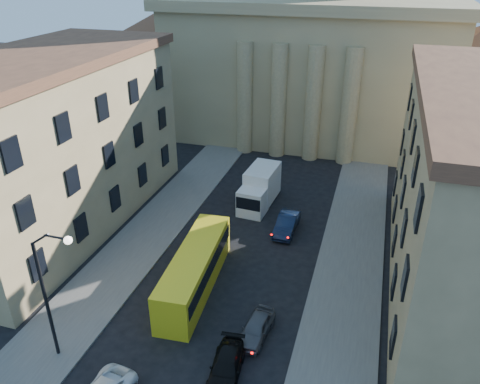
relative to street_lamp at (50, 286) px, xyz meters
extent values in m
cube|color=#57544F|center=(-1.53, 10.00, -5.21)|extent=(5.00, 60.00, 0.15)
cube|color=#57544F|center=(15.47, 10.00, -5.21)|extent=(5.00, 60.00, 0.15)
cube|color=#8F7E58|center=(6.97, 48.00, 2.71)|extent=(34.00, 26.00, 16.00)
cube|color=#8F7E58|center=(6.97, 48.00, 11.11)|extent=(35.50, 27.50, 1.20)
cube|color=#8F7E58|center=(-14.03, 46.00, 0.21)|extent=(13.00, 13.00, 11.00)
cone|color=#523223|center=(-14.03, 46.00, 7.71)|extent=(26.02, 26.02, 4.00)
cube|color=#8F7E58|center=(27.97, 46.00, 0.21)|extent=(13.00, 13.00, 11.00)
cylinder|color=#8F7E58|center=(0.97, 34.80, 1.21)|extent=(1.80, 1.80, 13.00)
cylinder|color=#8F7E58|center=(4.97, 34.80, 1.21)|extent=(1.80, 1.80, 13.00)
cylinder|color=#8F7E58|center=(8.97, 34.80, 1.21)|extent=(1.80, 1.80, 13.00)
cylinder|color=#8F7E58|center=(12.97, 34.80, 1.21)|extent=(1.80, 1.80, 13.00)
cube|color=tan|center=(-10.03, 14.00, 1.71)|extent=(11.00, 26.00, 14.00)
cube|color=#523223|center=(-10.03, 14.00, 9.01)|extent=(11.60, 26.60, 0.80)
cylinder|color=black|center=(-0.53, 0.00, -1.29)|extent=(0.20, 0.20, 8.00)
cylinder|color=black|center=(0.02, 0.00, 3.06)|extent=(1.30, 0.12, 0.96)
cylinder|color=black|center=(1.02, 0.00, 3.36)|extent=(1.30, 0.12, 0.12)
sphere|color=white|center=(1.77, 0.00, 3.31)|extent=(0.44, 0.44, 0.44)
imported|color=black|center=(9.62, 1.51, -4.67)|extent=(2.15, 4.39, 1.23)
imported|color=#48484D|center=(10.47, 4.96, -4.63)|extent=(1.95, 4.01, 1.32)
imported|color=black|center=(9.74, 17.86, -4.54)|extent=(1.69, 4.59, 1.50)
cube|color=gold|center=(5.02, 8.37, -3.78)|extent=(3.19, 10.84, 3.01)
cube|color=black|center=(5.02, 8.37, -3.29)|extent=(3.20, 10.26, 1.07)
cylinder|color=black|center=(4.33, 4.43, -4.80)|extent=(0.36, 0.99, 0.97)
cylinder|color=black|center=(6.27, 4.57, -4.80)|extent=(0.36, 0.99, 0.97)
cylinder|color=black|center=(3.78, 12.18, -4.80)|extent=(0.36, 0.99, 0.97)
cylinder|color=black|center=(5.72, 12.32, -4.80)|extent=(0.36, 0.99, 0.97)
cube|color=silver|center=(6.04, 20.07, -4.03)|extent=(2.57, 2.67, 2.51)
cube|color=black|center=(5.96, 18.87, -3.72)|extent=(2.30, 0.28, 1.15)
cube|color=silver|center=(6.23, 22.89, -3.46)|extent=(2.80, 4.55, 3.24)
cylinder|color=black|center=(4.97, 19.73, -4.82)|extent=(0.36, 0.96, 0.94)
cylinder|color=black|center=(7.06, 19.59, -4.82)|extent=(0.36, 0.96, 0.94)
cylinder|color=black|center=(5.25, 23.90, -4.82)|extent=(0.36, 0.96, 0.94)
cylinder|color=black|center=(7.34, 23.76, -4.82)|extent=(0.36, 0.96, 0.94)
camera|label=1|loc=(15.93, -16.64, 16.25)|focal=35.00mm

